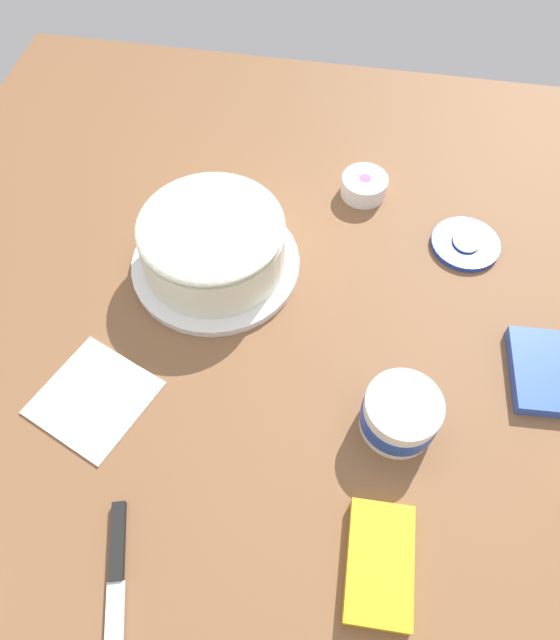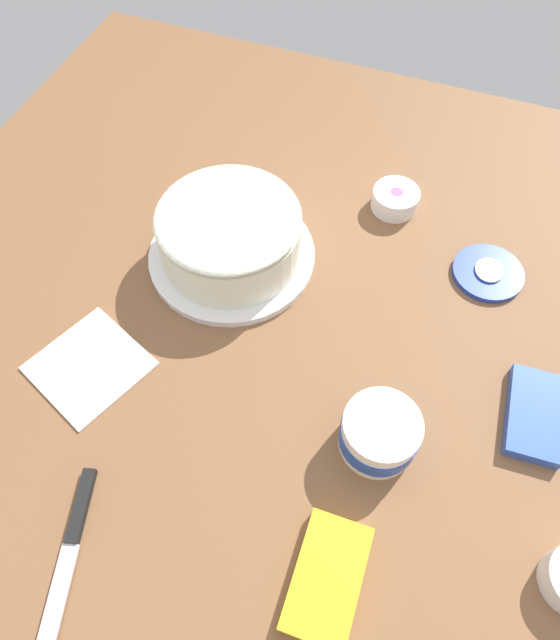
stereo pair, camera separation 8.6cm
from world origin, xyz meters
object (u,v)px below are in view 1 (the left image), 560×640
object	(u,v)px
frosting_tub_lid	(465,243)
spreading_knife	(116,582)
sprinkle_bowl_pink	(364,185)
candy_box_upper	(380,563)
frosting_tub	(400,414)
candy_box_lower	(537,371)
frosted_cake	(213,245)
paper_napkin	(94,397)

from	to	relation	value
frosting_tub_lid	spreading_knife	xyz separation A→B (m)	(0.62, -0.42, -0.00)
sprinkle_bowl_pink	candy_box_upper	distance (m)	0.64
frosting_tub	frosting_tub_lid	xyz separation A→B (m)	(-0.35, 0.10, -0.03)
sprinkle_bowl_pink	candy_box_upper	size ratio (longest dim) A/B	0.58
frosting_tub_lid	candy_box_lower	distance (m)	0.26
frosted_cake	candy_box_upper	size ratio (longest dim) A/B	1.94
sprinkle_bowl_pink	frosted_cake	bearing A→B (deg)	-47.14
frosted_cake	sprinkle_bowl_pink	size ratio (longest dim) A/B	3.37
sprinkle_bowl_pink	paper_napkin	bearing A→B (deg)	-35.99
frosted_cake	paper_napkin	world-z (taller)	frosted_cake
candy_box_upper	candy_box_lower	bearing A→B (deg)	144.10
frosting_tub_lid	frosting_tub	bearing A→B (deg)	-15.47
frosted_cake	spreading_knife	size ratio (longest dim) A/B	1.21
frosting_tub_lid	candy_box_lower	bearing A→B (deg)	23.82
sprinkle_bowl_pink	candy_box_upper	bearing A→B (deg)	7.07
sprinkle_bowl_pink	candy_box_lower	xyz separation A→B (m)	(0.33, 0.29, -0.01)
spreading_knife	candy_box_upper	bearing A→B (deg)	103.39
frosted_cake	candy_box_upper	distance (m)	0.53
sprinkle_bowl_pink	candy_box_lower	distance (m)	0.44
frosted_cake	candy_box_lower	world-z (taller)	frosted_cake
frosting_tub_lid	paper_napkin	bearing A→B (deg)	-54.24
frosting_tub	candy_box_lower	bearing A→B (deg)	119.93
frosting_tub	candy_box_lower	distance (m)	0.23
frosted_cake	candy_box_lower	size ratio (longest dim) A/B	2.04
candy_box_lower	candy_box_upper	bearing A→B (deg)	-37.84
frosted_cake	candy_box_lower	bearing A→B (deg)	77.19
frosting_tub_lid	candy_box_lower	xyz separation A→B (m)	(0.23, 0.10, 0.00)
spreading_knife	sprinkle_bowl_pink	bearing A→B (deg)	161.65
candy_box_upper	frosting_tub	bearing A→B (deg)	175.54
spreading_knife	candy_box_lower	distance (m)	0.65
candy_box_lower	paper_napkin	world-z (taller)	candy_box_lower
frosting_tub_lid	spreading_knife	size ratio (longest dim) A/B	0.51
frosted_cake	spreading_knife	bearing A→B (deg)	-0.87
spreading_knife	sprinkle_bowl_pink	xyz separation A→B (m)	(-0.71, 0.24, 0.01)
spreading_knife	candy_box_upper	xyz separation A→B (m)	(-0.08, 0.32, 0.01)
spreading_knife	paper_napkin	world-z (taller)	spreading_knife
spreading_knife	candy_box_upper	distance (m)	0.32
candy_box_upper	paper_napkin	distance (m)	0.46
spreading_knife	sprinkle_bowl_pink	world-z (taller)	sprinkle_bowl_pink
frosting_tub_lid	paper_napkin	size ratio (longest dim) A/B	0.79
frosting_tub	spreading_knife	bearing A→B (deg)	-50.63
frosted_cake	paper_napkin	distance (m)	0.30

